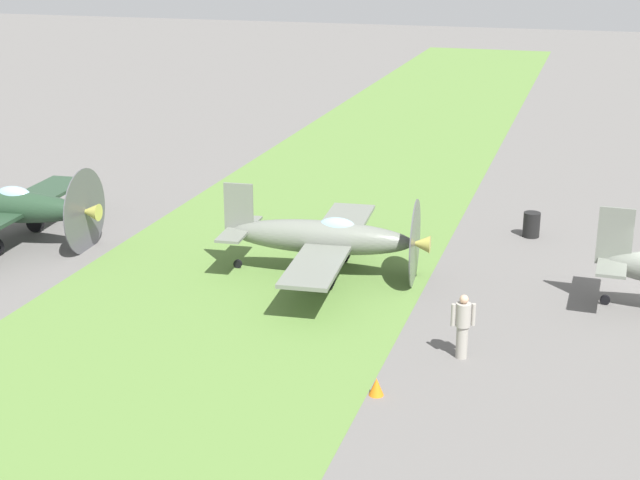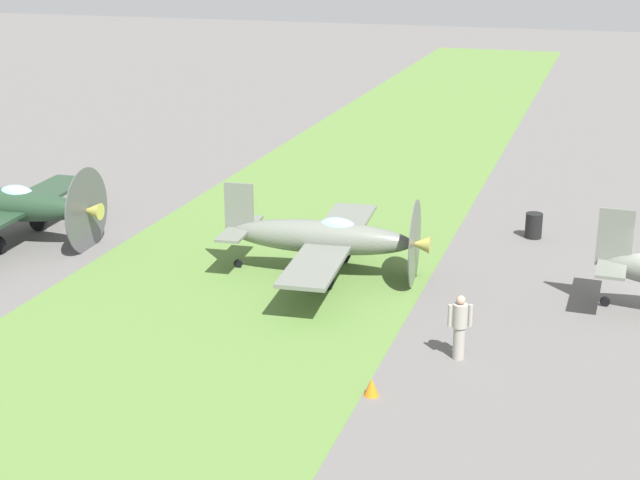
% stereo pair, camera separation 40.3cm
% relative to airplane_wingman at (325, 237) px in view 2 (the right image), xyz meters
% --- Properties ---
extents(grass_verge, '(120.00, 11.00, 0.01)m').
position_rel_airplane_wingman_xyz_m(grass_verge, '(-0.58, -2.23, -1.24)').
color(grass_verge, '#567A38').
rests_on(grass_verge, ground).
extents(airplane_wingman, '(8.39, 6.64, 2.98)m').
position_rel_airplane_wingman_xyz_m(airplane_wingman, '(0.00, 0.00, 0.00)').
color(airplane_wingman, slate).
rests_on(airplane_wingman, ground).
extents(airplane_trail, '(9.01, 7.12, 3.21)m').
position_rel_airplane_wingman_xyz_m(airplane_trail, '(0.16, -11.60, 0.09)').
color(airplane_trail, '#233D28').
rests_on(airplane_trail, ground).
extents(ground_crew_chief, '(0.38, 0.60, 1.73)m').
position_rel_airplane_wingman_xyz_m(ground_crew_chief, '(4.79, 5.10, -0.34)').
color(ground_crew_chief, '#9E998E').
rests_on(ground_crew_chief, ground).
extents(fuel_drum, '(0.60, 0.60, 0.90)m').
position_rel_airplane_wingman_xyz_m(fuel_drum, '(-5.85, 5.98, -0.80)').
color(fuel_drum, black).
rests_on(fuel_drum, ground).
extents(runway_marker_cone, '(0.36, 0.36, 0.44)m').
position_rel_airplane_wingman_xyz_m(runway_marker_cone, '(7.41, 3.48, -1.03)').
color(runway_marker_cone, orange).
rests_on(runway_marker_cone, ground).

